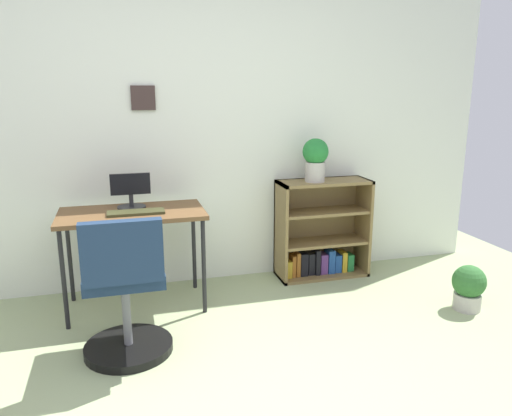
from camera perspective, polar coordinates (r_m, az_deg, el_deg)
wall_back at (r=3.87m, az=-9.16°, el=7.98°), size 5.20×0.12×2.31m
desk at (r=3.50m, az=-14.16°, el=-1.38°), size 0.99×0.53×0.71m
monitor at (r=3.56m, az=-14.34°, el=1.81°), size 0.27×0.20×0.25m
keyboard at (r=3.42m, az=-13.76°, el=-0.49°), size 0.38×0.14×0.02m
office_chair at (r=2.93m, az=-14.92°, el=-9.83°), size 0.52×0.55×0.87m
bookshelf_low at (r=4.13m, az=7.44°, el=-2.96°), size 0.75×0.30×0.81m
potted_plant_on_shelf at (r=3.91m, az=6.90°, el=5.81°), size 0.21×0.21×0.34m
potted_plant_floor at (r=3.81m, az=23.45°, el=-8.36°), size 0.23×0.23×0.33m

